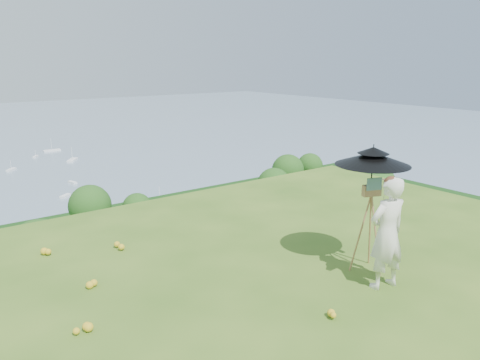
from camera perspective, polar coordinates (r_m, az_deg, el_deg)
ground at (r=6.59m, az=15.03°, el=-17.26°), size 14.00×14.00×0.00m
wildflowers at (r=6.70m, az=13.33°, el=-16.03°), size 10.00×10.50×0.12m
painter at (r=7.42m, az=17.48°, el=-6.21°), size 0.70×0.52×1.76m
field_easel at (r=7.96m, az=15.48°, el=-5.24°), size 0.78×0.78×1.60m
sun_umbrella at (r=7.73m, az=15.80°, el=1.27°), size 1.38×1.38×0.81m
painter_cap at (r=7.18m, az=17.97°, el=0.01°), size 0.27×0.30×0.10m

